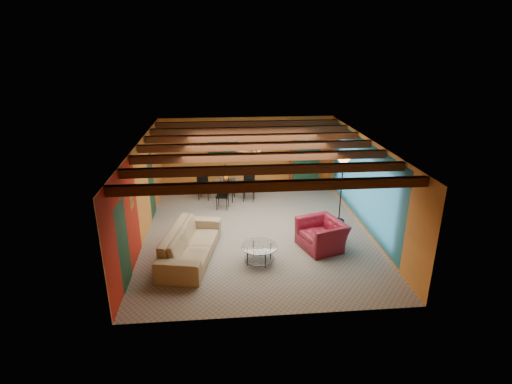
{
  "coord_description": "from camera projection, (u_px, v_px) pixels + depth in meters",
  "views": [
    {
      "loc": [
        -0.99,
        -10.69,
        5.23
      ],
      "look_at": [
        0.0,
        0.2,
        1.15
      ],
      "focal_mm": 27.83,
      "sensor_mm": 36.0,
      "label": 1
    }
  ],
  "objects": [
    {
      "name": "coffee_table",
      "position": [
        259.0,
        254.0,
        10.05
      ],
      "size": [
        1.22,
        1.22,
        0.48
      ],
      "primitive_type": null,
      "rotation": [
        0.0,
        0.0,
        -0.4
      ],
      "color": "silver",
      "rests_on": "ground"
    },
    {
      "name": "potted_plant",
      "position": [
        306.0,
        133.0,
        14.78
      ],
      "size": [
        0.56,
        0.53,
        0.5
      ],
      "primitive_type": "imported",
      "rotation": [
        0.0,
        0.0,
        -0.35
      ],
      "color": "#26661E",
      "rests_on": "armoire"
    },
    {
      "name": "room",
      "position": [
        256.0,
        153.0,
        11.16
      ],
      "size": [
        6.52,
        8.01,
        2.71
      ],
      "color": "gray",
      "rests_on": "ground"
    },
    {
      "name": "armchair",
      "position": [
        322.0,
        235.0,
        10.74
      ],
      "size": [
        1.38,
        1.47,
        0.78
      ],
      "primitive_type": "imported",
      "rotation": [
        0.0,
        0.0,
        -1.25
      ],
      "color": "maroon",
      "rests_on": "ground"
    },
    {
      "name": "floor_lamp",
      "position": [
        341.0,
        190.0,
        12.16
      ],
      "size": [
        0.51,
        0.51,
        2.05
      ],
      "primitive_type": null,
      "rotation": [
        0.0,
        0.0,
        -0.27
      ],
      "color": "black",
      "rests_on": "ground"
    },
    {
      "name": "armoire",
      "position": [
        305.0,
        164.0,
        15.19
      ],
      "size": [
        1.18,
        0.83,
        1.87
      ],
      "primitive_type": "cube",
      "rotation": [
        0.0,
        0.0,
        0.32
      ],
      "color": "brown",
      "rests_on": "ground"
    },
    {
      "name": "ceiling_fan",
      "position": [
        257.0,
        154.0,
        11.06
      ],
      "size": [
        1.5,
        1.5,
        0.44
      ],
      "primitive_type": null,
      "color": "#472614",
      "rests_on": "ceiling"
    },
    {
      "name": "vase",
      "position": [
        226.0,
        169.0,
        13.82
      ],
      "size": [
        0.19,
        0.19,
        0.2
      ],
      "primitive_type": "imported",
      "rotation": [
        0.0,
        0.0,
        -0.02
      ],
      "color": "orange",
      "rests_on": "dining_table"
    },
    {
      "name": "sofa",
      "position": [
        191.0,
        243.0,
        10.24
      ],
      "size": [
        1.59,
        2.91,
        0.8
      ],
      "primitive_type": "imported",
      "rotation": [
        0.0,
        0.0,
        1.38
      ],
      "color": "#927F5E",
      "rests_on": "ground"
    },
    {
      "name": "painting",
      "position": [
        223.0,
        146.0,
        14.92
      ],
      "size": [
        1.05,
        0.03,
        0.65
      ],
      "primitive_type": "cube",
      "color": "black",
      "rests_on": "wall_back"
    },
    {
      "name": "dining_table",
      "position": [
        226.0,
        186.0,
        14.03
      ],
      "size": [
        2.33,
        2.33,
        1.04
      ],
      "primitive_type": null,
      "rotation": [
        0.0,
        0.0,
        -0.18
      ],
      "color": "white",
      "rests_on": "ground"
    }
  ]
}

